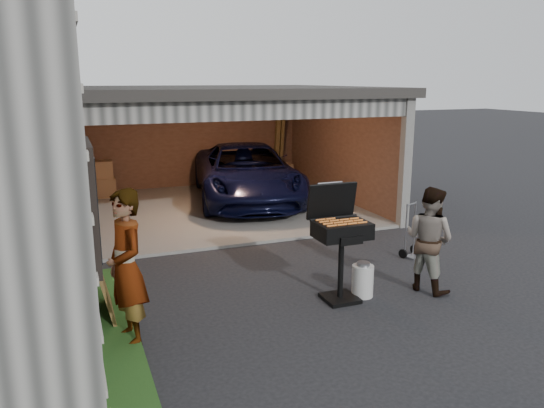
{
  "coord_description": "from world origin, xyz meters",
  "views": [
    {
      "loc": [
        -2.64,
        -5.57,
        3.06
      ],
      "look_at": [
        0.32,
        2.0,
        1.15
      ],
      "focal_mm": 35.0,
      "sensor_mm": 36.0,
      "label": 1
    }
  ],
  "objects_px": {
    "propane_tank": "(363,281)",
    "man": "(429,239)",
    "plywood_panel": "(102,282)",
    "hand_truck": "(411,246)",
    "minivan": "(246,175)",
    "bbq_grill": "(340,233)",
    "woman": "(126,268)"
  },
  "relations": [
    {
      "from": "man",
      "to": "minivan",
      "type": "bearing_deg",
      "value": -14.8
    },
    {
      "from": "bbq_grill",
      "to": "hand_truck",
      "type": "height_order",
      "value": "bbq_grill"
    },
    {
      "from": "bbq_grill",
      "to": "woman",
      "type": "bearing_deg",
      "value": -175.8
    },
    {
      "from": "minivan",
      "to": "man",
      "type": "distance_m",
      "value": 6.42
    },
    {
      "from": "minivan",
      "to": "plywood_panel",
      "type": "relative_size",
      "value": 5.03
    },
    {
      "from": "woman",
      "to": "plywood_panel",
      "type": "bearing_deg",
      "value": -177.1
    },
    {
      "from": "bbq_grill",
      "to": "propane_tank",
      "type": "height_order",
      "value": "bbq_grill"
    },
    {
      "from": "man",
      "to": "propane_tank",
      "type": "xyz_separation_m",
      "value": [
        -1.02,
        0.12,
        -0.55
      ]
    },
    {
      "from": "woman",
      "to": "man",
      "type": "distance_m",
      "value": 4.32
    },
    {
      "from": "minivan",
      "to": "plywood_panel",
      "type": "bearing_deg",
      "value": -113.79
    },
    {
      "from": "minivan",
      "to": "propane_tank",
      "type": "height_order",
      "value": "minivan"
    },
    {
      "from": "minivan",
      "to": "hand_truck",
      "type": "distance_m",
      "value": 5.25
    },
    {
      "from": "hand_truck",
      "to": "plywood_panel",
      "type": "bearing_deg",
      "value": 165.16
    },
    {
      "from": "minivan",
      "to": "plywood_panel",
      "type": "xyz_separation_m",
      "value": [
        -3.88,
        -5.64,
        -0.21
      ]
    },
    {
      "from": "propane_tank",
      "to": "plywood_panel",
      "type": "bearing_deg",
      "value": 170.09
    },
    {
      "from": "woman",
      "to": "bbq_grill",
      "type": "bearing_deg",
      "value": 80.46
    },
    {
      "from": "man",
      "to": "propane_tank",
      "type": "distance_m",
      "value": 1.17
    },
    {
      "from": "propane_tank",
      "to": "man",
      "type": "bearing_deg",
      "value": -6.83
    },
    {
      "from": "minivan",
      "to": "plywood_panel",
      "type": "height_order",
      "value": "minivan"
    },
    {
      "from": "bbq_grill",
      "to": "propane_tank",
      "type": "xyz_separation_m",
      "value": [
        0.37,
        -0.03,
        -0.75
      ]
    },
    {
      "from": "bbq_grill",
      "to": "man",
      "type": "bearing_deg",
      "value": -6.18
    },
    {
      "from": "propane_tank",
      "to": "hand_truck",
      "type": "height_order",
      "value": "hand_truck"
    },
    {
      "from": "man",
      "to": "hand_truck",
      "type": "relative_size",
      "value": 1.61
    },
    {
      "from": "woman",
      "to": "hand_truck",
      "type": "relative_size",
      "value": 1.92
    },
    {
      "from": "plywood_panel",
      "to": "hand_truck",
      "type": "xyz_separation_m",
      "value": [
        5.25,
        0.6,
        -0.32
      ]
    },
    {
      "from": "minivan",
      "to": "propane_tank",
      "type": "xyz_separation_m",
      "value": [
        -0.35,
        -6.26,
        -0.48
      ]
    },
    {
      "from": "minivan",
      "to": "bbq_grill",
      "type": "bearing_deg",
      "value": -85.84
    },
    {
      "from": "propane_tank",
      "to": "hand_truck",
      "type": "distance_m",
      "value": 2.11
    },
    {
      "from": "minivan",
      "to": "man",
      "type": "bearing_deg",
      "value": -73.23
    },
    {
      "from": "man",
      "to": "bbq_grill",
      "type": "distance_m",
      "value": 1.41
    },
    {
      "from": "man",
      "to": "hand_truck",
      "type": "height_order",
      "value": "man"
    },
    {
      "from": "propane_tank",
      "to": "minivan",
      "type": "bearing_deg",
      "value": 86.84
    }
  ]
}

